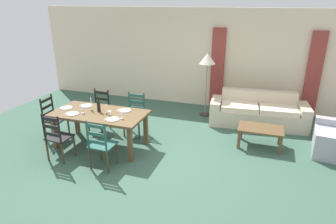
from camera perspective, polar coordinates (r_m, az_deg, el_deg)
name	(u,v)px	position (r m, az deg, el deg)	size (l,w,h in m)	color
ground_plane	(156,156)	(5.88, -2.27, -8.50)	(9.60, 9.60, 0.02)	#395B4B
wall_far	(197,58)	(8.42, 5.71, 10.41)	(9.60, 0.16, 2.70)	beige
curtain_panel_left	(217,69)	(8.22, 9.56, 8.19)	(0.35, 0.08, 2.20)	#963931
curtain_panel_right	(313,76)	(8.21, 26.38, 6.27)	(0.35, 0.08, 2.20)	#963931
dining_table	(99,117)	(6.12, -13.17, -0.86)	(1.90, 0.96, 0.75)	brown
dining_chair_near_left	(57,137)	(5.89, -20.69, -4.54)	(0.44, 0.42, 0.96)	black
dining_chair_near_right	(101,145)	(5.37, -12.87, -6.19)	(0.43, 0.41, 0.96)	#245549
dining_chair_far_left	(100,111)	(6.98, -13.11, 0.27)	(0.45, 0.43, 0.96)	black
dining_chair_far_right	(135,114)	(6.63, -6.43, -0.43)	(0.43, 0.41, 0.96)	#235148
dining_chair_head_west	(53,118)	(6.85, -21.38, -1.08)	(0.42, 0.44, 0.96)	black
dinner_plate_near_left	(73,114)	(6.14, -18.04, -0.34)	(0.24, 0.24, 0.02)	white
fork_near_left	(66,113)	(6.23, -19.15, -0.22)	(0.02, 0.17, 0.01)	silver
dinner_plate_near_right	(113,119)	(5.67, -10.65, -1.41)	(0.24, 0.24, 0.02)	white
fork_near_right	(106,119)	(5.74, -11.96, -1.27)	(0.02, 0.17, 0.01)	silver
dinner_plate_far_left	(87,106)	(6.51, -15.49, 1.18)	(0.24, 0.24, 0.02)	white
fork_far_left	(81,105)	(6.60, -16.58, 1.26)	(0.02, 0.17, 0.01)	silver
dinner_plate_far_right	(125,110)	(6.07, -8.40, 0.29)	(0.24, 0.24, 0.02)	white
fork_far_right	(118,110)	(6.14, -9.65, 0.40)	(0.02, 0.17, 0.01)	silver
dinner_plate_head_west	(67,108)	(6.51, -19.11, 0.76)	(0.24, 0.24, 0.02)	white
fork_head_west	(61,107)	(6.61, -20.15, 0.85)	(0.02, 0.17, 0.01)	silver
wine_bottle	(99,106)	(6.10, -13.31, 1.12)	(0.07, 0.07, 0.32)	black
wine_glass_near_left	(82,108)	(6.10, -16.36, 0.74)	(0.06, 0.06, 0.16)	white
wine_glass_near_right	(121,113)	(5.65, -9.11, -0.24)	(0.06, 0.06, 0.16)	white
coffee_cup_primary	(109,113)	(5.88, -11.30, -0.21)	(0.07, 0.07, 0.09)	beige
candle_tall	(92,107)	(6.17, -14.64, 0.90)	(0.05, 0.05, 0.29)	#998C66
candle_short	(107,112)	(5.94, -11.83, 0.01)	(0.05, 0.05, 0.19)	#998C66
couch	(258,113)	(7.51, 17.05, -0.15)	(2.34, 1.00, 0.80)	beige
coffee_table	(261,131)	(6.36, 17.54, -3.47)	(0.90, 0.56, 0.42)	brown
standing_lamp	(207,62)	(7.51, 7.66, 9.51)	(0.40, 0.40, 1.64)	#332D28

